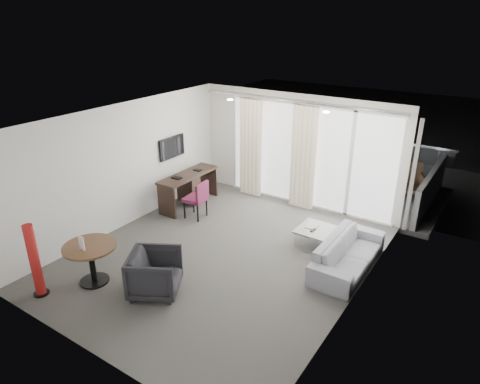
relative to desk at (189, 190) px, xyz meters
The scene contains 28 objects.
floor 2.52m from the desk, 35.94° to the right, with size 5.00×6.00×0.00m, color #4A4844.
ceiling 3.33m from the desk, 35.94° to the right, with size 5.00×6.00×0.00m, color white.
wall_left 1.79m from the desk, 108.43° to the right, with size 0.00×6.00×2.60m, color silver.
wall_right 4.83m from the desk, 17.92° to the right, with size 0.00×6.00×2.60m, color silver.
wall_front 4.98m from the desk, 65.70° to the right, with size 5.00×0.00×2.60m, color silver.
window_panel 2.89m from the desk, 33.39° to the left, with size 4.00×0.02×2.38m, color white, non-canonical shape.
window_frame 2.88m from the desk, 33.13° to the left, with size 4.10×0.06×2.44m, color white, non-canonical shape.
curtain_left 1.80m from the desk, 57.59° to the left, with size 0.60×0.20×2.38m, color #F9EEC9, non-canonical shape.
curtain_right 2.76m from the desk, 31.00° to the left, with size 0.60×0.20×2.38m, color #F9EEC9, non-canonical shape.
curtain_track 3.19m from the desk, 34.04° to the left, with size 4.80×0.04×0.04m, color #B2B2B7, non-canonical shape.
downlight_a 2.47m from the desk, ahead, with size 0.12×0.12×0.02m, color #FFE0B2.
downlight_b 3.90m from the desk, ahead, with size 0.12×0.12×0.02m, color #FFE0B2.
desk is the anchor object (origin of this frame).
tv 1.06m from the desk, behind, with size 0.05×0.80×0.50m, color black, non-canonical shape.
desk_chair 0.70m from the desk, 38.57° to the right, with size 0.47×0.44×0.86m, color maroon, non-canonical shape.
round_table 3.40m from the desk, 78.70° to the right, with size 0.88×0.88×0.70m, color #51341F, non-canonical shape.
menu_card 3.56m from the desk, 78.94° to the right, with size 0.13×0.02×0.24m, color white, non-canonical shape.
red_lamp 4.06m from the desk, 86.91° to the right, with size 0.25×0.25×1.26m, color maroon.
tub_armchair 3.45m from the desk, 59.38° to the right, with size 0.78×0.80×0.73m, color black.
coffee_table 3.31m from the desk, ahead, with size 0.73×0.73×0.33m, color gray, non-canonical shape.
remote 3.27m from the desk, ahead, with size 0.05×0.16×0.02m, color black, non-canonical shape.
magazine 3.18m from the desk, ahead, with size 0.23×0.29×0.02m, color gray, non-canonical shape.
sofa 4.15m from the desk, ahead, with size 1.95×0.76×0.57m, color gray.
terrace_slab 3.85m from the desk, 52.73° to the left, with size 5.60×3.00×0.12m, color #4D4D50.
rattan_chair_a 4.19m from the desk, 43.01° to the left, with size 0.52×0.52×0.76m, color #452E1E, non-canonical shape.
rattan_chair_b 5.41m from the desk, 38.19° to the left, with size 0.58×0.58×0.85m, color #452E1E, non-canonical shape.
rattan_table 4.88m from the desk, 39.79° to the left, with size 0.48×0.48×0.48m, color #452E1E, non-canonical shape.
balustrade 5.05m from the desk, 62.74° to the left, with size 5.50×0.06×1.05m, color #B2B2B7, non-canonical shape.
Camera 1 is at (4.11, -5.63, 4.27)m, focal length 32.00 mm.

